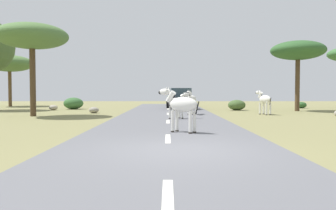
{
  "coord_description": "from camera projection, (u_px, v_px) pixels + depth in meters",
  "views": [
    {
      "loc": [
        -0.29,
        -8.61,
        1.51
      ],
      "look_at": [
        -0.34,
        12.97,
        0.66
      ],
      "focal_mm": 36.92,
      "sensor_mm": 36.0,
      "label": 1
    }
  ],
  "objects": [
    {
      "name": "tree_3",
      "position": [
        33.0,
        37.0,
        20.89
      ],
      "size": [
        4.32,
        4.32,
        5.61
      ],
      "color": "#4C3823",
      "rests_on": "ground_plane"
    },
    {
      "name": "bush_2",
      "position": [
        302.0,
        105.0,
        31.17
      ],
      "size": [
        0.96,
        0.86,
        0.57
      ],
      "primitive_type": "ellipsoid",
      "color": "#2D5628",
      "rests_on": "ground_plane"
    },
    {
      "name": "rock_2",
      "position": [
        95.0,
        110.0,
        24.11
      ],
      "size": [
        0.7,
        0.64,
        0.42
      ],
      "primitive_type": "ellipsoid",
      "color": "gray",
      "rests_on": "ground_plane"
    },
    {
      "name": "zebra_3",
      "position": [
        182.0,
        105.0,
        12.27
      ],
      "size": [
        1.53,
        1.2,
        1.64
      ],
      "rotation": [
        0.0,
        0.0,
        0.96
      ],
      "color": "silver",
      "rests_on": "road"
    },
    {
      "name": "bush_0",
      "position": [
        238.0,
        105.0,
        27.7
      ],
      "size": [
        1.4,
        1.26,
        0.84
      ],
      "primitive_type": "ellipsoid",
      "color": "#425B2D",
      "rests_on": "ground_plane"
    },
    {
      "name": "tree_0",
      "position": [
        299.0,
        51.0,
        26.42
      ],
      "size": [
        4.12,
        4.12,
        5.38
      ],
      "color": "#4C3823",
      "rests_on": "ground_plane"
    },
    {
      "name": "ground_plane",
      "position": [
        180.0,
        151.0,
        8.66
      ],
      "size": [
        90.0,
        90.0,
        0.0
      ],
      "primitive_type": "plane",
      "color": "olive"
    },
    {
      "name": "bush_1",
      "position": [
        74.0,
        103.0,
        29.45
      ],
      "size": [
        1.66,
        1.49,
        0.99
      ],
      "primitive_type": "ellipsoid",
      "color": "#386633",
      "rests_on": "ground_plane"
    },
    {
      "name": "zebra_1",
      "position": [
        178.0,
        103.0,
        18.53
      ],
      "size": [
        1.34,
        1.07,
        1.45
      ],
      "rotation": [
        0.0,
        0.0,
        5.33
      ],
      "color": "silver",
      "rests_on": "road"
    },
    {
      "name": "car_1",
      "position": [
        180.0,
        99.0,
        28.98
      ],
      "size": [
        2.28,
        4.46,
        1.74
      ],
      "rotation": [
        0.0,
        0.0,
        0.08
      ],
      "color": "black",
      "rests_on": "road"
    },
    {
      "name": "road",
      "position": [
        169.0,
        150.0,
        8.66
      ],
      "size": [
        6.0,
        64.0,
        0.05
      ],
      "primitive_type": "cube",
      "color": "slate",
      "rests_on": "ground_plane"
    },
    {
      "name": "car_0",
      "position": [
        178.0,
        98.0,
        35.05
      ],
      "size": [
        2.23,
        4.44,
        1.74
      ],
      "rotation": [
        0.0,
        0.0,
        3.2
      ],
      "color": "#476B38",
      "rests_on": "road"
    },
    {
      "name": "rock_1",
      "position": [
        54.0,
        108.0,
        27.78
      ],
      "size": [
        0.71,
        0.56,
        0.43
      ],
      "primitive_type": "ellipsoid",
      "color": "#A89E8C",
      "rests_on": "ground_plane"
    },
    {
      "name": "zebra_0",
      "position": [
        192.0,
        100.0,
        22.02
      ],
      "size": [
        0.86,
        1.58,
        1.56
      ],
      "rotation": [
        0.0,
        0.0,
        2.76
      ],
      "color": "silver",
      "rests_on": "road"
    },
    {
      "name": "lane_markings",
      "position": [
        169.0,
        157.0,
        7.66
      ],
      "size": [
        0.16,
        56.0,
        0.01
      ],
      "color": "silver",
      "rests_on": "road"
    },
    {
      "name": "tree_5",
      "position": [
        10.0,
        64.0,
        35.01
      ],
      "size": [
        4.73,
        4.73,
        5.18
      ],
      "color": "brown",
      "rests_on": "ground_plane"
    },
    {
      "name": "zebra_2",
      "position": [
        265.0,
        100.0,
        22.45
      ],
      "size": [
        0.83,
        1.68,
        1.64
      ],
      "rotation": [
        0.0,
        0.0,
        0.32
      ],
      "color": "silver",
      "rests_on": "ground_plane"
    }
  ]
}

